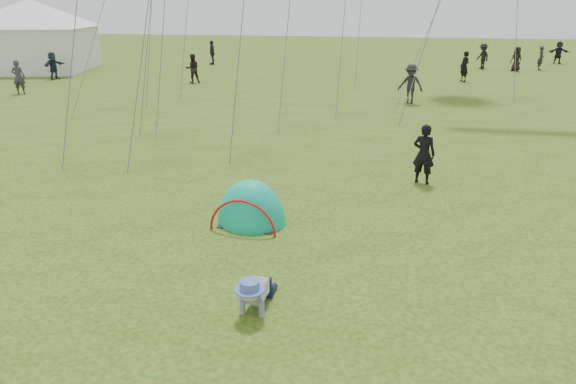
% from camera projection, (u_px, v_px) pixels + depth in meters
% --- Properties ---
extents(ground, '(140.00, 140.00, 0.00)m').
position_uv_depth(ground, '(299.00, 296.00, 8.15)').
color(ground, '#194D0F').
extents(crawling_toddler, '(0.63, 0.86, 0.63)m').
position_uv_depth(crawling_toddler, '(255.00, 291.00, 7.68)').
color(crawling_toddler, black).
rests_on(crawling_toddler, ground).
extents(popup_tent, '(1.56, 1.33, 1.90)m').
position_uv_depth(popup_tent, '(252.00, 223.00, 10.88)').
color(popup_tent, '#05A08E').
rests_on(popup_tent, ground).
extents(standing_adult, '(0.65, 0.52, 1.55)m').
position_uv_depth(standing_adult, '(424.00, 154.00, 13.04)').
color(standing_adult, black).
rests_on(standing_adult, ground).
extents(event_marquee, '(9.07, 9.07, 5.06)m').
position_uv_depth(event_marquee, '(33.00, 33.00, 35.11)').
color(event_marquee, white).
rests_on(event_marquee, ground).
extents(crowd_person_0, '(0.70, 0.77, 1.76)m').
position_uv_depth(crowd_person_0, '(465.00, 67.00, 30.43)').
color(crowd_person_0, black).
rests_on(crowd_person_0, ground).
extents(crowd_person_3, '(1.29, 0.95, 1.79)m').
position_uv_depth(crowd_person_3, '(411.00, 84.00, 23.69)').
color(crowd_person_3, black).
rests_on(crowd_person_3, ground).
extents(crowd_person_5, '(0.79, 1.59, 1.64)m').
position_uv_depth(crowd_person_5, '(53.00, 66.00, 31.46)').
color(crowd_person_5, '#1C2735').
rests_on(crowd_person_5, ground).
extents(crowd_person_6, '(0.72, 0.58, 1.71)m').
position_uv_depth(crowd_person_6, '(18.00, 77.00, 26.21)').
color(crowd_person_6, '#313236').
rests_on(crowd_person_6, ground).
extents(crowd_person_7, '(1.02, 0.96, 1.66)m').
position_uv_depth(crowd_person_7, '(193.00, 69.00, 29.90)').
color(crowd_person_7, black).
rests_on(crowd_person_7, ground).
extents(crowd_person_8, '(0.89, 1.12, 1.77)m').
position_uv_depth(crowd_person_8, '(212.00, 52.00, 39.30)').
color(crowd_person_8, '#1F2C31').
rests_on(crowd_person_8, ground).
extents(crowd_person_9, '(1.13, 1.30, 1.75)m').
position_uv_depth(crowd_person_9, '(483.00, 56.00, 36.53)').
color(crowd_person_9, black).
rests_on(crowd_person_9, ground).
extents(crowd_person_10, '(0.92, 0.95, 1.64)m').
position_uv_depth(crowd_person_10, '(517.00, 59.00, 35.32)').
color(crowd_person_10, black).
rests_on(crowd_person_10, ground).
extents(crowd_person_11, '(1.57, 0.56, 1.68)m').
position_uv_depth(crowd_person_11, '(559.00, 53.00, 39.70)').
color(crowd_person_11, black).
rests_on(crowd_person_11, ground).
extents(crowd_person_12, '(0.51, 0.67, 1.63)m').
position_uv_depth(crowd_person_12, '(541.00, 58.00, 35.82)').
color(crowd_person_12, '#25262A').
rests_on(crowd_person_12, ground).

